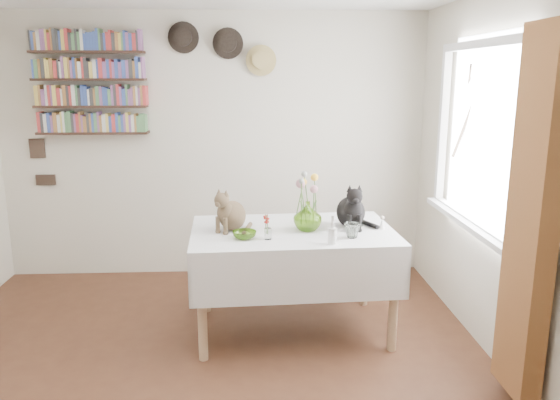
{
  "coord_description": "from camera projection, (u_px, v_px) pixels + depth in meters",
  "views": [
    {
      "loc": [
        0.36,
        -2.96,
        1.92
      ],
      "look_at": [
        0.55,
        0.83,
        1.05
      ],
      "focal_mm": 35.0,
      "sensor_mm": 36.0,
      "label": 1
    }
  ],
  "objects": [
    {
      "name": "porcelain_figurine",
      "position": [
        382.0,
        223.0,
        4.07
      ],
      "size": [
        0.05,
        0.05,
        0.1
      ],
      "color": "white",
      "rests_on": "dining_table"
    },
    {
      "name": "flower_vase",
      "position": [
        308.0,
        216.0,
        4.0
      ],
      "size": [
        0.26,
        0.26,
        0.22
      ],
      "primitive_type": "imported",
      "rotation": [
        0.0,
        0.0,
        -0.26
      ],
      "color": "#93C93D",
      "rests_on": "dining_table"
    },
    {
      "name": "wall_hats",
      "position": [
        224.0,
        47.0,
        4.94
      ],
      "size": [
        0.98,
        0.09,
        0.48
      ],
      "color": "black",
      "rests_on": "room"
    },
    {
      "name": "flower_bouquet",
      "position": [
        307.0,
        185.0,
        3.96
      ],
      "size": [
        0.17,
        0.12,
        0.39
      ],
      "color": "#4C7233",
      "rests_on": "flower_vase"
    },
    {
      "name": "drinking_glass",
      "position": [
        352.0,
        230.0,
        3.84
      ],
      "size": [
        0.15,
        0.15,
        0.11
      ],
      "primitive_type": "imported",
      "rotation": [
        0.0,
        0.0,
        0.38
      ],
      "color": "white",
      "rests_on": "dining_table"
    },
    {
      "name": "candlestick",
      "position": [
        332.0,
        234.0,
        3.69
      ],
      "size": [
        0.06,
        0.06,
        0.2
      ],
      "color": "white",
      "rests_on": "dining_table"
    },
    {
      "name": "tabby_cat",
      "position": [
        232.0,
        208.0,
        4.02
      ],
      "size": [
        0.34,
        0.36,
        0.33
      ],
      "primitive_type": null,
      "rotation": [
        0.0,
        0.0,
        -0.62
      ],
      "color": "brown",
      "rests_on": "dining_table"
    },
    {
      "name": "green_bowl",
      "position": [
        245.0,
        235.0,
        3.82
      ],
      "size": [
        0.2,
        0.2,
        0.05
      ],
      "primitive_type": "imported",
      "rotation": [
        0.0,
        0.0,
        -0.25
      ],
      "color": "#93C93D",
      "rests_on": "dining_table"
    },
    {
      "name": "wall_art_plaques",
      "position": [
        41.0,
        162.0,
        5.13
      ],
      "size": [
        0.21,
        0.02,
        0.44
      ],
      "color": "#38281E",
      "rests_on": "room"
    },
    {
      "name": "room",
      "position": [
        188.0,
        200.0,
        3.01
      ],
      "size": [
        4.08,
        4.58,
        2.58
      ],
      "color": "#58321E",
      "rests_on": "ground"
    },
    {
      "name": "window",
      "position": [
        479.0,
        151.0,
        3.86
      ],
      "size": [
        0.12,
        1.52,
        1.32
      ],
      "color": "white",
      "rests_on": "room"
    },
    {
      "name": "berry_jar",
      "position": [
        268.0,
        227.0,
        3.79
      ],
      "size": [
        0.05,
        0.05,
        0.2
      ],
      "color": "white",
      "rests_on": "dining_table"
    },
    {
      "name": "black_cat",
      "position": [
        351.0,
        204.0,
        4.09
      ],
      "size": [
        0.24,
        0.3,
        0.35
      ],
      "primitive_type": null,
      "rotation": [
        0.0,
        0.0,
        0.02
      ],
      "color": "black",
      "rests_on": "dining_table"
    },
    {
      "name": "curtain",
      "position": [
        532.0,
        218.0,
        3.01
      ],
      "size": [
        0.12,
        0.38,
        2.1
      ],
      "primitive_type": "cube",
      "color": "brown",
      "rests_on": "room"
    },
    {
      "name": "dining_table",
      "position": [
        293.0,
        255.0,
        4.09
      ],
      "size": [
        1.54,
        1.03,
        0.8
      ],
      "color": "white",
      "rests_on": "room"
    },
    {
      "name": "bookshelf_unit",
      "position": [
        90.0,
        84.0,
        4.92
      ],
      "size": [
        1.0,
        0.16,
        0.91
      ],
      "color": "black",
      "rests_on": "room"
    }
  ]
}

